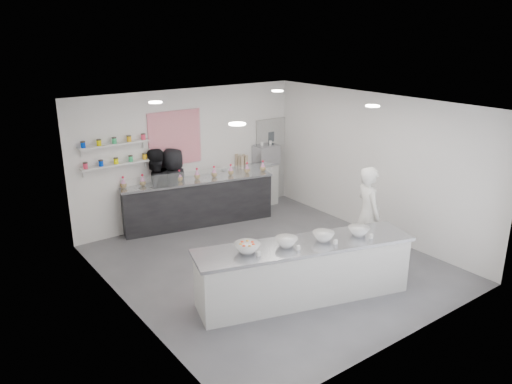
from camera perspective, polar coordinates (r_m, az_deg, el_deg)
floor at (r=9.53m, az=1.66°, el=-8.23°), size 6.00×6.00×0.00m
ceiling at (r=8.61m, az=1.85°, el=9.91°), size 6.00×6.00×0.00m
back_wall at (r=11.38m, az=-7.62°, el=4.14°), size 5.50×0.00×5.50m
left_wall at (r=7.67m, az=-14.69°, el=-3.40°), size 0.00×6.00×6.00m
right_wall at (r=10.81m, az=13.33°, el=3.04°), size 0.00×6.00×6.00m
back_door at (r=12.69m, az=1.65°, el=3.69°), size 0.88×0.04×2.10m
pattern_panel at (r=11.10m, az=-9.24°, el=6.09°), size 1.25×0.03×1.20m
jar_shelf_lower at (r=10.56m, az=-15.70°, el=3.06°), size 1.45×0.22×0.04m
jar_shelf_upper at (r=10.47m, az=-15.90°, el=5.27°), size 1.45×0.22×0.04m
preserve_jars at (r=10.48m, az=-15.79°, el=4.51°), size 1.45×0.10×0.56m
downlight_0 at (r=7.01m, az=-2.16°, el=7.77°), size 0.24×0.24×0.02m
downlight_1 at (r=8.86m, az=13.18°, el=9.55°), size 0.24×0.24×0.02m
downlight_2 at (r=9.24m, az=-11.42°, el=10.02°), size 0.24×0.24×0.02m
downlight_3 at (r=10.72m, az=2.47°, el=11.47°), size 0.24×0.24×0.02m
prep_counter at (r=8.24m, az=5.51°, el=-8.98°), size 3.68×1.82×0.98m
back_bar at (r=11.28m, az=-6.64°, el=-1.11°), size 3.46×1.35×1.06m
sneeze_guard at (r=10.80m, az=-6.29°, el=1.77°), size 3.29×0.74×0.29m
espresso_ledge at (r=12.26m, az=-0.59°, el=0.61°), size 1.42×0.45×1.05m
espresso_machine at (r=12.32m, az=1.16°, el=4.33°), size 0.59×0.41×0.45m
cup_stacks at (r=11.94m, az=-1.50°, el=3.52°), size 0.24×0.24×0.31m
prep_bowls at (r=8.00m, az=5.63°, el=-5.40°), size 2.34×1.11×0.14m
label_cards at (r=7.79m, az=8.78°, el=-6.50°), size 2.01×0.04×0.07m
cookie_bags at (r=11.08m, az=-6.76°, el=2.09°), size 3.29×0.85×0.26m
woman_prep at (r=9.60m, az=12.67°, el=-2.49°), size 0.65×0.78×1.84m
staff_left at (r=10.98m, az=-11.43°, el=0.21°), size 0.99×0.83×1.83m
staff_right at (r=11.17m, az=-9.34°, el=0.53°), size 1.02×0.84×1.78m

